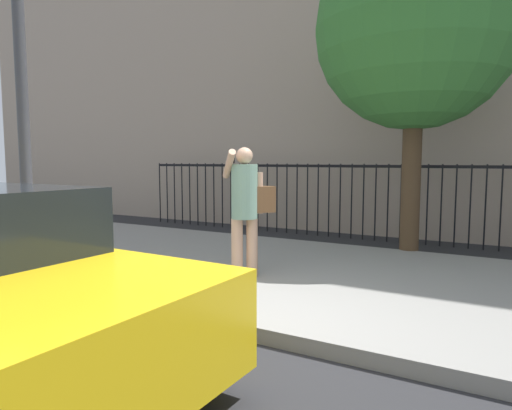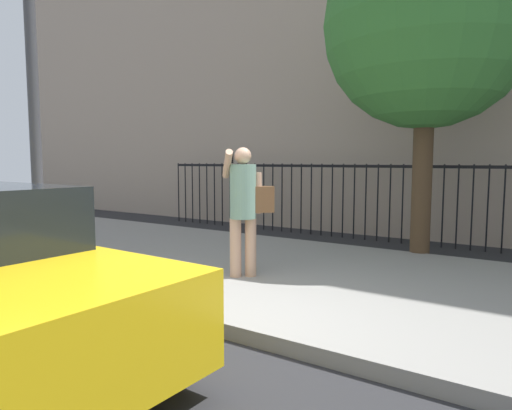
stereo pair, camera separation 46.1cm
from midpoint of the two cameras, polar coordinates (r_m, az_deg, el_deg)
ground_plane at (r=4.52m, az=-7.55°, el=-15.99°), size 60.00×60.00×0.00m
sidewalk at (r=6.30m, az=4.81°, el=-9.01°), size 28.00×4.40×0.15m
iron_fence at (r=9.61m, az=14.24°, el=1.58°), size 12.03×0.04×1.60m
pedestrian_on_phone at (r=5.85m, az=-3.46°, el=0.35°), size 0.69×0.68×1.68m
street_tree_near at (r=8.27m, az=17.89°, el=20.24°), size 3.28×3.28×5.45m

